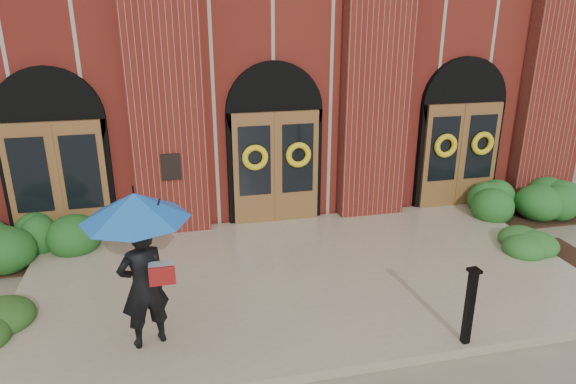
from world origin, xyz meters
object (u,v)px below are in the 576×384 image
object	(u,v)px
metal_post	(470,305)
hedge_wall_left	(23,241)
man_with_umbrella	(139,241)
hedge_wall_right	(510,203)

from	to	relation	value
metal_post	hedge_wall_left	xyz separation A→B (m)	(-6.96, 4.55, -0.37)
man_with_umbrella	metal_post	xyz separation A→B (m)	(4.47, -1.02, -0.99)
man_with_umbrella	metal_post	distance (m)	4.69
hedge_wall_left	hedge_wall_right	world-z (taller)	hedge_wall_left
man_with_umbrella	hedge_wall_right	size ratio (longest dim) A/B	0.76
metal_post	man_with_umbrella	bearing A→B (deg)	167.19
man_with_umbrella	hedge_wall_left	bearing A→B (deg)	-74.04
hedge_wall_right	man_with_umbrella	bearing A→B (deg)	-158.13
metal_post	hedge_wall_left	bearing A→B (deg)	146.81
metal_post	hedge_wall_right	bearing A→B (deg)	49.17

